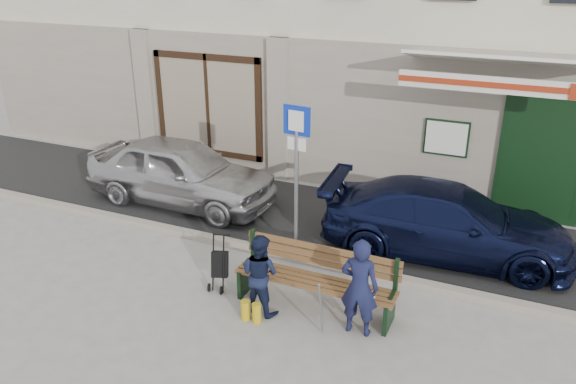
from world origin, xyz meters
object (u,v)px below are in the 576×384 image
Objects in this scene: car_silver at (181,172)px; bench at (312,280)px; parking_sign at (297,158)px; stroller at (220,266)px; man at (359,287)px; car_navy at (447,221)px; woman at (260,274)px.

car_silver reaches higher than bench.
parking_sign reaches higher than stroller.
stroller is (2.38, -2.55, -0.30)m from car_silver.
man reaches higher than stroller.
parking_sign is (3.03, -1.03, 1.07)m from car_silver.
car_navy is 3.94m from stroller.
car_silver is 2.82× the size of man.
stroller is (-2.30, 0.22, -0.33)m from man.
car_silver is 3.37m from parking_sign.
woman is (0.21, -1.82, -1.14)m from parking_sign.
man reaches higher than car_silver.
parking_sign is 2.14× the size of woman.
car_silver is at bearing -32.70° from man.
woman is at bearing -75.96° from parking_sign.
woman is at bearing -38.60° from stroller.
stroller is (-1.50, -0.08, -0.07)m from bench.
woman is 1.40× the size of stroller.
car_silver reaches higher than stroller.
woman is (-2.16, -2.83, -0.00)m from car_navy.
bench is at bearing -139.43° from woman.
woman reaches higher than bench.
woman is at bearing 1.07° from man.
car_silver reaches higher than car_navy.
woman is at bearing -130.43° from car_silver.
car_silver is 3.50m from stroller.
bench is at bearing -22.88° from man.
stroller is at bearing -105.45° from parking_sign.
car_silver is at bearing 113.93° from stroller.
car_silver is 4.60× the size of stroller.
car_navy is 2.88m from bench.
parking_sign is 2.14m from stroller.
car_navy is at bearing 30.69° from parking_sign.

